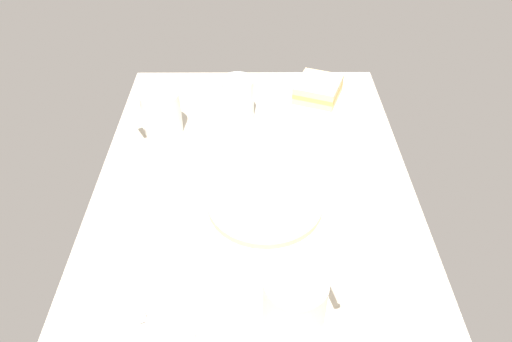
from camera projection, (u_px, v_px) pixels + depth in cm
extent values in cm
cube|color=#BCB29E|center=(256.00, 186.00, 96.87)|extent=(90.00, 64.00, 2.00)
cylinder|color=#EAE58C|center=(267.00, 203.00, 90.91)|extent=(22.17, 22.17, 1.20)
cylinder|color=silver|center=(297.00, 301.00, 69.75)|extent=(9.45, 9.45, 9.13)
cylinder|color=black|center=(299.00, 284.00, 67.09)|extent=(8.31, 8.31, 0.40)
cylinder|color=silver|center=(338.00, 289.00, 70.69)|extent=(4.42, 2.22, 1.20)
cylinder|color=white|center=(163.00, 113.00, 106.31)|extent=(8.77, 8.77, 9.99)
cylinder|color=brown|center=(161.00, 96.00, 103.37)|extent=(7.72, 7.72, 0.40)
cylinder|color=white|center=(138.00, 119.00, 103.59)|extent=(3.99, 3.10, 1.20)
cube|color=beige|center=(319.00, 94.00, 120.29)|extent=(14.30, 13.64, 1.60)
cube|color=#D8B259|center=(320.00, 89.00, 119.37)|extent=(14.30, 13.64, 1.20)
cube|color=beige|center=(320.00, 84.00, 118.46)|extent=(14.30, 13.64, 1.60)
cylinder|color=silver|center=(239.00, 98.00, 111.04)|extent=(7.58, 7.58, 9.91)
cylinder|color=white|center=(240.00, 104.00, 112.05)|extent=(6.82, 6.82, 6.81)
ellipsoid|color=silver|center=(138.00, 316.00, 72.45)|extent=(3.47, 4.20, 0.80)
cylinder|color=silver|center=(173.00, 328.00, 71.01)|extent=(3.41, 7.96, 0.70)
cube|color=white|center=(341.00, 149.00, 104.11)|extent=(13.30, 13.30, 0.30)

